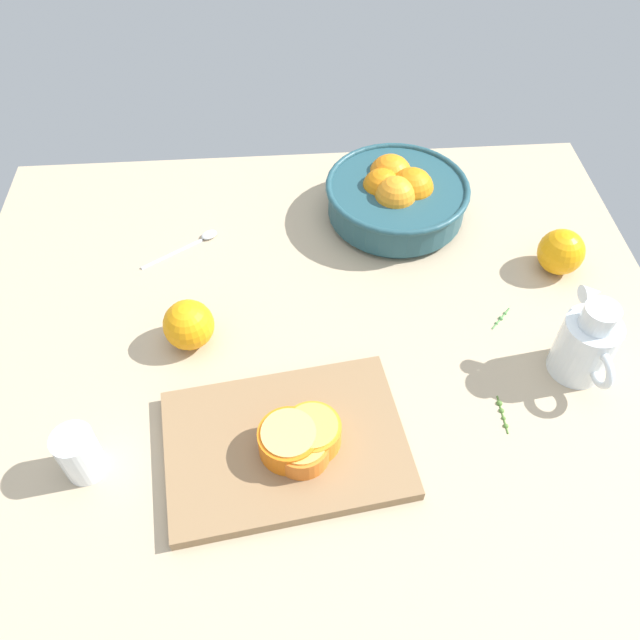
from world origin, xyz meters
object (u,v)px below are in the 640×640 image
(loose_orange_0, at_px, (561,252))
(cutting_board, at_px, (286,444))
(fruit_bowl, at_px, (396,196))
(juice_glass, at_px, (80,455))
(orange_half_2, at_px, (289,440))
(loose_orange_1, at_px, (189,327))
(orange_half_0, at_px, (312,433))
(orange_half_1, at_px, (302,448))
(spoon, at_px, (192,243))
(juice_pitcher, at_px, (584,347))

(loose_orange_0, bearing_deg, cutting_board, -146.72)
(fruit_bowl, xyz_separation_m, juice_glass, (-0.52, -0.52, -0.01))
(orange_half_2, distance_m, loose_orange_1, 0.27)
(fruit_bowl, distance_m, orange_half_2, 0.57)
(orange_half_0, distance_m, orange_half_1, 0.03)
(spoon, bearing_deg, orange_half_1, -68.56)
(fruit_bowl, distance_m, juice_pitcher, 0.46)
(orange_half_1, xyz_separation_m, spoon, (-0.18, 0.47, -0.04))
(juice_pitcher, relative_size, cutting_board, 0.44)
(spoon, bearing_deg, loose_orange_1, -86.72)
(fruit_bowl, height_order, orange_half_1, fruit_bowl)
(juice_glass, xyz_separation_m, spoon, (0.12, 0.46, -0.03))
(orange_half_0, distance_m, orange_half_2, 0.04)
(orange_half_2, bearing_deg, juice_glass, 179.82)
(loose_orange_0, distance_m, spoon, 0.68)
(orange_half_0, height_order, loose_orange_0, loose_orange_0)
(orange_half_0, bearing_deg, spoon, 114.13)
(orange_half_1, height_order, spoon, orange_half_1)
(juice_pitcher, distance_m, loose_orange_1, 0.63)
(orange_half_0, bearing_deg, juice_glass, -178.33)
(orange_half_1, xyz_separation_m, loose_orange_1, (-0.17, 0.23, 0.00))
(orange_half_2, height_order, loose_orange_0, loose_orange_0)
(juice_pitcher, height_order, orange_half_0, juice_pitcher)
(fruit_bowl, distance_m, loose_orange_1, 0.48)
(juice_pitcher, xyz_separation_m, orange_half_2, (-0.46, -0.12, -0.01))
(loose_orange_0, distance_m, loose_orange_1, 0.67)
(juice_glass, distance_m, orange_half_1, 0.31)
(fruit_bowl, xyz_separation_m, orange_half_2, (-0.23, -0.52, -0.01))
(cutting_board, distance_m, orange_half_1, 0.05)
(juice_pitcher, distance_m, orange_half_0, 0.44)
(juice_pitcher, relative_size, orange_half_0, 1.84)
(cutting_board, bearing_deg, orange_half_2, -67.35)
(loose_orange_1, relative_size, spoon, 0.58)
(loose_orange_0, bearing_deg, fruit_bowl, 148.23)
(orange_half_2, relative_size, loose_orange_0, 1.05)
(loose_orange_0, height_order, loose_orange_1, same)
(fruit_bowl, height_order, juice_pitcher, juice_pitcher)
(loose_orange_1, distance_m, spoon, 0.24)
(cutting_board, height_order, loose_orange_1, loose_orange_1)
(juice_glass, xyz_separation_m, loose_orange_1, (0.14, 0.22, 0.00))
(loose_orange_0, bearing_deg, orange_half_1, -143.53)
(cutting_board, xyz_separation_m, spoon, (-0.16, 0.45, -0.01))
(orange_half_0, height_order, orange_half_1, orange_half_0)
(juice_pitcher, height_order, loose_orange_1, juice_pitcher)
(juice_pitcher, relative_size, juice_glass, 1.82)
(juice_pitcher, distance_m, orange_half_1, 0.47)
(spoon, bearing_deg, orange_half_0, -65.87)
(orange_half_0, height_order, orange_half_2, orange_half_2)
(orange_half_0, bearing_deg, juice_pitcher, 14.68)
(orange_half_2, bearing_deg, spoon, 110.05)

